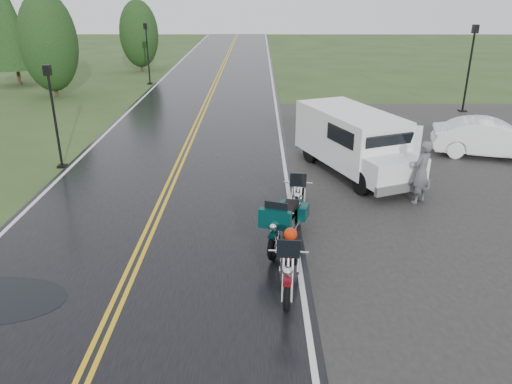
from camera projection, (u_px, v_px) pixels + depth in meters
ground at (135, 264)px, 11.58m from camera, size 120.00×120.00×0.00m
road at (190, 140)px, 20.81m from camera, size 8.00×100.00×0.04m
parking_pad at (509, 185)px, 16.14m from camera, size 14.00×24.00×0.03m
motorcycle_red at (287, 280)px, 9.61m from camera, size 1.13×2.55×1.46m
motorcycle_teal at (274, 234)px, 11.44m from camera, size 1.61×2.55×1.42m
motorcycle_silver at (297, 203)px, 13.13m from camera, size 1.10×2.45×1.40m
van_white at (364, 162)px, 15.01m from camera, size 4.00×5.85×2.15m
person_at_van at (421, 173)px, 14.51m from camera, size 0.81×0.80×1.89m
sedan_white at (491, 139)px, 18.63m from camera, size 4.42×2.45×1.38m
lamp_post_near_left at (55, 117)px, 17.11m from camera, size 0.31×0.31×3.62m
lamp_post_far_left at (148, 54)px, 32.14m from camera, size 0.33×0.33×3.88m
lamp_post_far_right at (469, 69)px, 24.83m from camera, size 0.37×0.37×4.33m
tree_left_mid at (50, 53)px, 28.13m from camera, size 3.18×3.18×4.97m
tree_left_far at (140, 41)px, 37.10m from camera, size 2.85×2.85×4.38m
pine_left_far at (12, 37)px, 31.45m from camera, size 2.91×2.91×6.06m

